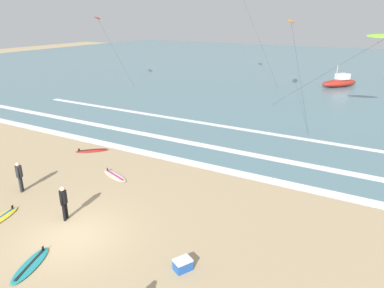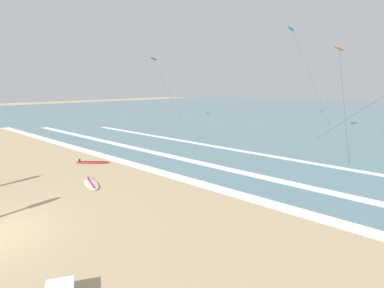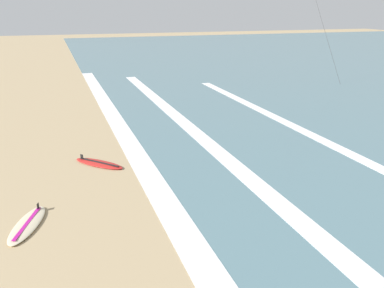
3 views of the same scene
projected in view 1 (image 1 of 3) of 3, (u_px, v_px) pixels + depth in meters
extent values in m
plane|color=tan|center=(73.00, 236.00, 14.69)|extent=(160.00, 160.00, 0.00)
cube|color=slate|center=(325.00, 70.00, 58.50)|extent=(140.00, 90.00, 0.01)
cube|color=white|center=(181.00, 161.00, 22.21)|extent=(56.19, 0.83, 0.01)
cube|color=white|center=(233.00, 151.00, 23.74)|extent=(54.25, 0.72, 0.01)
cube|color=white|center=(253.00, 131.00, 27.82)|extent=(44.55, 0.59, 0.01)
cylinder|color=black|center=(64.00, 212.00, 15.66)|extent=(0.13, 0.13, 0.82)
cylinder|color=black|center=(66.00, 210.00, 15.84)|extent=(0.13, 0.13, 0.82)
cylinder|color=black|center=(63.00, 197.00, 15.51)|extent=(0.32, 0.32, 0.58)
cylinder|color=black|center=(61.00, 200.00, 15.35)|extent=(0.13, 0.16, 0.56)
cylinder|color=black|center=(65.00, 195.00, 15.69)|extent=(0.13, 0.16, 0.56)
sphere|color=#DBB28E|center=(62.00, 189.00, 15.38)|extent=(0.21, 0.21, 0.21)
cylinder|color=#232328|center=(21.00, 185.00, 18.18)|extent=(0.13, 0.13, 0.82)
cylinder|color=#232328|center=(22.00, 183.00, 18.36)|extent=(0.13, 0.13, 0.82)
cylinder|color=#232328|center=(19.00, 171.00, 18.03)|extent=(0.32, 0.32, 0.58)
cylinder|color=#232328|center=(18.00, 173.00, 17.87)|extent=(0.15, 0.16, 0.56)
cylinder|color=#232328|center=(20.00, 170.00, 18.21)|extent=(0.15, 0.16, 0.56)
sphere|color=#DBB28E|center=(18.00, 164.00, 17.90)|extent=(0.21, 0.21, 0.21)
ellipsoid|color=beige|center=(115.00, 176.00, 20.05)|extent=(2.18, 1.24, 0.09)
cube|color=#BF198C|center=(115.00, 175.00, 20.03)|extent=(1.72, 0.67, 0.01)
cube|color=black|center=(107.00, 169.00, 20.58)|extent=(0.12, 0.05, 0.16)
ellipsoid|color=teal|center=(30.00, 265.00, 12.93)|extent=(1.26, 2.18, 0.09)
cube|color=black|center=(30.00, 264.00, 12.91)|extent=(0.69, 1.72, 0.01)
cube|color=black|center=(43.00, 248.00, 13.64)|extent=(0.05, 0.12, 0.16)
cube|color=black|center=(12.00, 207.00, 16.57)|extent=(0.04, 0.12, 0.16)
ellipsoid|color=red|center=(92.00, 151.00, 23.76)|extent=(1.95, 1.86, 0.09)
cube|color=black|center=(92.00, 150.00, 23.74)|extent=(1.38, 1.28, 0.01)
cube|color=black|center=(79.00, 150.00, 23.55)|extent=(0.10, 0.09, 0.16)
ellipsoid|color=red|center=(97.00, 18.00, 42.87)|extent=(2.74, 2.87, 0.43)
cylinder|color=#333333|center=(116.00, 53.00, 43.49)|extent=(4.50, 0.74, 8.09)
cylinder|color=#333333|center=(322.00, 75.00, 31.38)|extent=(9.45, 2.97, 7.00)
ellipsoid|color=orange|center=(291.00, 21.00, 34.43)|extent=(1.39, 3.29, 0.43)
cylinder|color=#333333|center=(299.00, 71.00, 30.69)|extent=(4.72, 9.78, 7.91)
cylinder|color=#333333|center=(259.00, 38.00, 44.17)|extent=(6.27, 1.36, 11.54)
ellipsoid|color=maroon|center=(339.00, 83.00, 44.66)|extent=(4.52, 5.16, 0.90)
cube|color=silver|center=(343.00, 76.00, 44.53)|extent=(1.79, 1.86, 0.70)
cylinder|color=#B2B2B2|center=(337.00, 72.00, 43.98)|extent=(0.08, 0.08, 1.80)
cube|color=#1E4C9E|center=(183.00, 265.00, 12.70)|extent=(0.67, 0.74, 0.36)
cube|color=silver|center=(183.00, 260.00, 12.63)|extent=(0.68, 0.75, 0.08)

